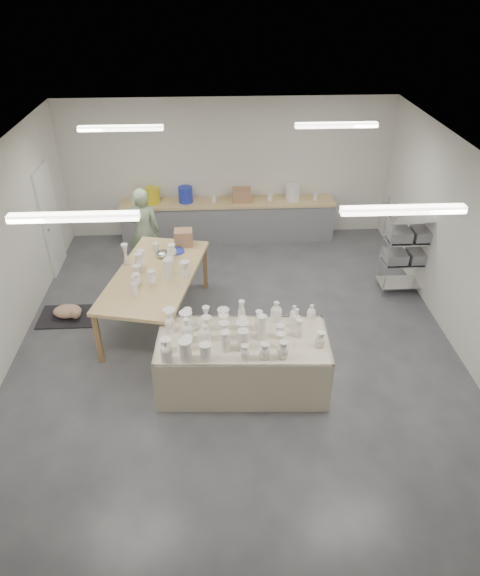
{
  "coord_description": "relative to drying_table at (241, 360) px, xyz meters",
  "views": [
    {
      "loc": [
        -0.28,
        -6.65,
        5.25
      ],
      "look_at": [
        0.07,
        -0.05,
        1.05
      ],
      "focal_mm": 32.0,
      "sensor_mm": 36.0,
      "label": 1
    }
  ],
  "objects": [
    {
      "name": "room",
      "position": [
        -0.14,
        1.12,
        1.59
      ],
      "size": [
        8.0,
        8.02,
        3.0
      ],
      "color": "#424449",
      "rests_on": "ground"
    },
    {
      "name": "back_counter",
      "position": [
        -0.04,
        4.72,
        0.02
      ],
      "size": [
        4.6,
        0.6,
        1.24
      ],
      "color": "tan",
      "rests_on": "ground"
    },
    {
      "name": "wire_shelf",
      "position": [
        3.17,
        2.44,
        0.46
      ],
      "size": [
        0.88,
        0.48,
        1.8
      ],
      "color": "silver",
      "rests_on": "ground"
    },
    {
      "name": "drying_table",
      "position": [
        0.0,
        0.0,
        0.0
      ],
      "size": [
        2.44,
        1.25,
        1.22
      ],
      "rotation": [
        0.0,
        0.0,
        -0.05
      ],
      "color": "olive",
      "rests_on": "ground"
    },
    {
      "name": "work_table",
      "position": [
        -1.29,
        1.77,
        0.47
      ],
      "size": [
        1.78,
        2.73,
        1.31
      ],
      "rotation": [
        0.0,
        0.0,
        -0.22
      ],
      "color": "tan",
      "rests_on": "ground"
    },
    {
      "name": "rug",
      "position": [
        -2.93,
        1.85,
        -0.45
      ],
      "size": [
        1.0,
        0.7,
        0.02
      ],
      "primitive_type": "cube",
      "color": "black",
      "rests_on": "ground"
    },
    {
      "name": "cat",
      "position": [
        -2.91,
        1.84,
        -0.34
      ],
      "size": [
        0.54,
        0.42,
        0.21
      ],
      "rotation": [
        0.0,
        0.0,
        0.18
      ],
      "color": "white",
      "rests_on": "rug"
    },
    {
      "name": "potter",
      "position": [
        -1.7,
        3.4,
        0.41
      ],
      "size": [
        0.64,
        0.43,
        1.75
      ],
      "primitive_type": "imported",
      "rotation": [
        0.0,
        0.0,
        3.13
      ],
      "color": "#8CA47F",
      "rests_on": "ground"
    },
    {
      "name": "red_stool",
      "position": [
        -1.7,
        3.67,
        -0.2
      ],
      "size": [
        0.33,
        0.33,
        0.3
      ],
      "rotation": [
        0.0,
        0.0,
        -0.04
      ],
      "color": "red",
      "rests_on": "ground"
    }
  ]
}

